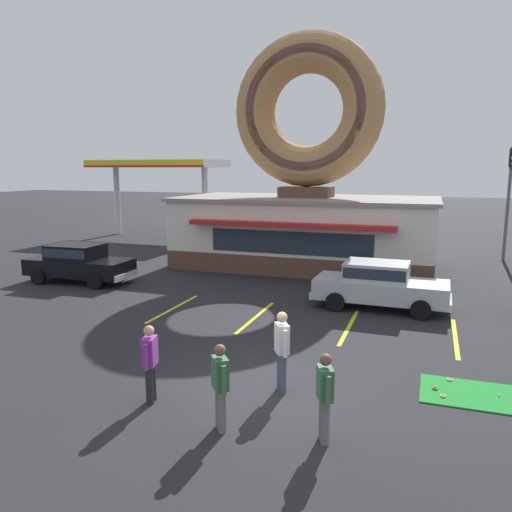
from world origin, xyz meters
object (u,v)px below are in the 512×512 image
pedestrian_leather_jacket_man (150,360)px  pedestrian_clipboard_woman (325,394)px  golf_ball (499,395)px  car_silver (379,283)px  trash_bin (179,258)px  car_black (78,262)px  traffic_light_pole (509,189)px  pedestrian_blue_sweater_man (220,383)px  pedestrian_hooded_kid (282,347)px

pedestrian_leather_jacket_man → pedestrian_clipboard_woman: (3.64, -0.30, -0.01)m
golf_ball → car_silver: bearing=116.9°
trash_bin → pedestrian_clipboard_woman: bearing=-53.2°
car_black → traffic_light_pole: size_ratio=0.80×
pedestrian_blue_sweater_man → pedestrian_leather_jacket_man: bearing=163.1°
golf_ball → pedestrian_clipboard_woman: size_ratio=0.03×
car_black → trash_bin: 4.88m
golf_ball → pedestrian_blue_sweater_man: bearing=-148.0°
car_silver → pedestrian_blue_sweater_man: bearing=-101.6°
car_black → pedestrian_blue_sweater_man: size_ratio=2.82×
pedestrian_leather_jacket_man → trash_bin: (-6.11, 12.74, -0.40)m
golf_ball → trash_bin: (-12.87, 10.16, 0.45)m
golf_ball → car_black: bearing=158.7°
traffic_light_pole → trash_bin: bearing=-154.5°
car_silver → traffic_light_pole: (5.20, 11.20, 2.84)m
golf_ball → car_black: 16.57m
pedestrian_blue_sweater_man → trash_bin: (-7.89, 13.28, -0.40)m
car_black → pedestrian_blue_sweater_man: bearing=-41.2°
car_silver → pedestrian_blue_sweater_man: size_ratio=2.81×
car_black → pedestrian_blue_sweater_man: pedestrian_blue_sweater_man is taller
traffic_light_pole → pedestrian_clipboard_woman: bearing=-104.5°
car_silver → trash_bin: car_silver is taller
pedestrian_leather_jacket_man → trash_bin: bearing=115.6°
car_black → pedestrian_clipboard_woman: (12.30, -8.90, 0.02)m
pedestrian_leather_jacket_man → pedestrian_clipboard_woman: pedestrian_leather_jacket_man is taller
trash_bin → pedestrian_leather_jacket_man: bearing=-64.4°
pedestrian_blue_sweater_man → trash_bin: size_ratio=1.68×
car_silver → pedestrian_hooded_kid: bearing=-100.1°
pedestrian_hooded_kid → trash_bin: (-8.48, 11.36, -0.48)m
pedestrian_blue_sweater_man → pedestrian_leather_jacket_man: size_ratio=1.00×
golf_ball → pedestrian_blue_sweater_man: 5.94m
pedestrian_hooded_kid → pedestrian_leather_jacket_man: (-2.37, -1.38, -0.08)m
pedestrian_hooded_kid → traffic_light_pole: traffic_light_pole is taller
pedestrian_blue_sweater_man → pedestrian_hooded_kid: bearing=72.9°
car_silver → pedestrian_blue_sweater_man: 9.41m
pedestrian_leather_jacket_man → traffic_light_pole: size_ratio=0.28×
car_black → trash_bin: (2.55, 4.15, -0.37)m
car_silver → traffic_light_pole: bearing=65.1°
pedestrian_leather_jacket_man → car_black: bearing=135.2°
pedestrian_blue_sweater_man → pedestrian_leather_jacket_man: 1.86m
pedestrian_blue_sweater_man → trash_bin: 15.45m
pedestrian_clipboard_woman → trash_bin: size_ratio=1.65×
car_silver → pedestrian_leather_jacket_man: 9.42m
golf_ball → car_silver: size_ratio=0.01×
pedestrian_leather_jacket_man → traffic_light_pole: 21.95m
car_silver → pedestrian_hooded_kid: (-1.30, -7.30, 0.11)m
pedestrian_blue_sweater_man → trash_bin: pedestrian_blue_sweater_man is taller
pedestrian_blue_sweater_man → traffic_light_pole: (7.09, 20.42, 2.81)m
golf_ball → pedestrian_leather_jacket_man: size_ratio=0.03×
pedestrian_hooded_kid → traffic_light_pole: 19.79m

